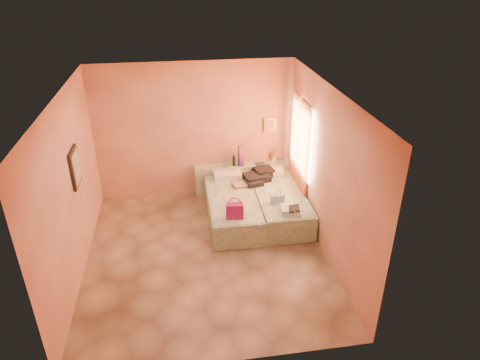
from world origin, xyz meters
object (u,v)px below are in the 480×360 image
object	(u,v)px
towel_stack	(292,210)
flower_vase	(274,156)
bed_right	(278,204)
blue_handbag	(278,199)
headboard_ledge	(243,178)
magenta_handbag	(235,210)
water_bottle	(234,161)
green_book	(260,164)
bed_left	(233,208)

from	to	relation	value
towel_stack	flower_vase	bearing A→B (deg)	86.85
bed_right	blue_handbag	world-z (taller)	blue_handbag
headboard_ledge	magenta_handbag	bearing A→B (deg)	-103.89
bed_right	towel_stack	bearing A→B (deg)	-86.33
headboard_ledge	bed_right	size ratio (longest dim) A/B	1.02
flower_vase	blue_handbag	world-z (taller)	flower_vase
water_bottle	green_book	distance (m)	0.57
water_bottle	blue_handbag	size ratio (longest dim) A/B	0.89
green_book	towel_stack	distance (m)	1.77
headboard_ledge	bed_left	bearing A→B (deg)	-109.26
water_bottle	magenta_handbag	size ratio (longest dim) A/B	0.74
water_bottle	magenta_handbag	world-z (taller)	water_bottle
bed_right	towel_stack	world-z (taller)	towel_stack
green_book	magenta_handbag	xyz separation A→B (m)	(-0.80, -1.74, -0.03)
bed_right	headboard_ledge	bearing A→B (deg)	117.14
flower_vase	magenta_handbag	world-z (taller)	flower_vase
green_book	towel_stack	size ratio (longest dim) A/B	0.54
headboard_ledge	towel_stack	world-z (taller)	headboard_ledge
headboard_ledge	blue_handbag	distance (m)	1.49
bed_right	magenta_handbag	world-z (taller)	magenta_handbag
bed_right	towel_stack	distance (m)	0.82
blue_handbag	bed_right	bearing A→B (deg)	62.15
green_book	headboard_ledge	bearing A→B (deg)	163.00
water_bottle	blue_handbag	xyz separation A→B (m)	(0.61, -1.38, -0.18)
green_book	flower_vase	bearing A→B (deg)	17.38
magenta_handbag	towel_stack	world-z (taller)	magenta_handbag
water_bottle	towel_stack	xyz separation A→B (m)	(0.77, -1.78, -0.21)
towel_stack	bed_left	bearing A→B (deg)	141.80
green_book	bed_right	bearing A→B (deg)	-86.89
headboard_ledge	towel_stack	xyz separation A→B (m)	(0.57, -1.81, 0.23)
magenta_handbag	towel_stack	distance (m)	1.02
green_book	water_bottle	bearing A→B (deg)	170.17
bed_left	magenta_handbag	bearing A→B (deg)	-94.95
headboard_ledge	flower_vase	distance (m)	0.81
headboard_ledge	green_book	bearing A→B (deg)	-10.20
bed_left	water_bottle	distance (m)	1.17
bed_left	blue_handbag	size ratio (longest dim) A/B	8.10
flower_vase	towel_stack	world-z (taller)	flower_vase
headboard_ledge	magenta_handbag	size ratio (longest dim) A/B	6.84
bed_left	headboard_ledge	bearing A→B (deg)	71.32
magenta_handbag	flower_vase	bearing A→B (deg)	64.97
flower_vase	bed_right	bearing A→B (deg)	-97.35
water_bottle	green_book	bearing A→B (deg)	-3.04
bed_right	green_book	xyz separation A→B (m)	(-0.17, 0.99, 0.42)
bed_right	water_bottle	bearing A→B (deg)	126.24
magenta_handbag	towel_stack	xyz separation A→B (m)	(1.01, -0.01, -0.09)
blue_handbag	towel_stack	size ratio (longest dim) A/B	0.71
bed_left	green_book	xyz separation A→B (m)	(0.73, 1.01, 0.42)
flower_vase	towel_stack	bearing A→B (deg)	-93.15
flower_vase	blue_handbag	xyz separation A→B (m)	(-0.26, -1.49, -0.19)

